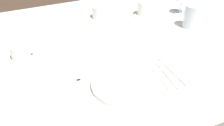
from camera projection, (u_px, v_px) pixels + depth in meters
The scene contains 13 objects.
dining_table at pixel (105, 61), 1.20m from camera, with size 1.80×1.11×0.74m.
dinner_plate at pixel (124, 83), 0.94m from camera, with size 0.25×0.25×0.02m, color white.
fork_outer at pixel (83, 92), 0.91m from camera, with size 0.02×0.23×0.00m.
spoon_soup at pixel (152, 68), 1.02m from camera, with size 0.03×0.21×0.01m.
spoon_dessert at pixel (162, 68), 1.03m from camera, with size 0.03×0.21×0.01m.
spoon_tea at pixel (166, 65), 1.04m from camera, with size 0.03×0.22×0.01m.
saucer_left at pixel (145, 15), 1.41m from camera, with size 0.12×0.12×0.01m, color white.
coffee_cup_left at pixel (146, 8), 1.38m from camera, with size 0.11×0.09×0.07m.
saucer_right at pixel (21, 59), 1.07m from camera, with size 0.14×0.14×0.01m, color white.
coffee_cup_right at pixel (20, 52), 1.05m from camera, with size 0.10×0.07×0.06m.
saucer_far at pixel (100, 18), 1.37m from camera, with size 0.12×0.12×0.01m, color white.
coffee_cup_far at pixel (100, 12), 1.35m from camera, with size 0.11×0.08×0.07m.
drink_tumbler at pixel (191, 18), 1.27m from camera, with size 0.07×0.07×0.12m.
Camera 1 is at (-0.32, -0.91, 1.38)m, focal length 40.26 mm.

